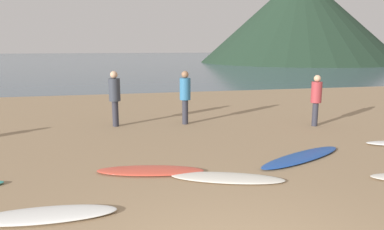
% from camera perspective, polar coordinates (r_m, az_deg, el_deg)
% --- Properties ---
extents(ground_plane, '(120.00, 120.00, 0.20)m').
position_cam_1_polar(ground_plane, '(13.23, -7.40, -0.05)').
color(ground_plane, '#997C5B').
rests_on(ground_plane, ground).
extents(ocean_water, '(140.00, 100.00, 0.01)m').
position_cam_1_polar(ocean_water, '(68.42, -12.01, 8.70)').
color(ocean_water, '#475B6B').
rests_on(ocean_water, ground).
extents(headland_hill, '(27.87, 27.87, 12.42)m').
position_cam_1_polar(headland_hill, '(55.19, 16.54, 14.47)').
color(headland_hill, '#1E3323').
rests_on(headland_hill, ground).
extents(surfboard_2, '(2.00, 0.62, 0.09)m').
position_cam_1_polar(surfboard_2, '(5.68, -22.12, -14.41)').
color(surfboard_2, white).
rests_on(surfboard_2, ground).
extents(surfboard_3, '(2.14, 1.03, 0.08)m').
position_cam_1_polar(surfboard_3, '(7.06, -6.59, -8.70)').
color(surfboard_3, '#D84C38').
rests_on(surfboard_3, ground).
extents(surfboard_4, '(2.14, 1.26, 0.07)m').
position_cam_1_polar(surfboard_4, '(6.69, 5.57, -9.84)').
color(surfboard_4, silver).
rests_on(surfboard_4, ground).
extents(surfboard_5, '(2.54, 1.57, 0.08)m').
position_cam_1_polar(surfboard_5, '(8.17, 16.94, -6.36)').
color(surfboard_5, '#1E479E').
rests_on(surfboard_5, ground).
extents(person_1, '(0.33, 0.33, 1.64)m').
position_cam_1_polar(person_1, '(11.05, -1.09, 3.49)').
color(person_1, '#2D2D38').
rests_on(person_1, ground).
extents(person_2, '(0.34, 0.34, 1.66)m').
position_cam_1_polar(person_2, '(10.98, -12.12, 3.26)').
color(person_2, '#2D2D38').
rests_on(person_2, ground).
extents(person_3, '(0.31, 0.31, 1.54)m').
position_cam_1_polar(person_3, '(11.41, 19.02, 2.83)').
color(person_3, '#2D2D38').
rests_on(person_3, ground).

